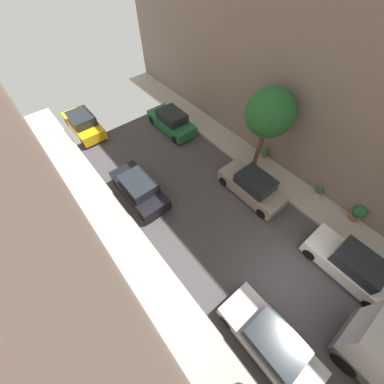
% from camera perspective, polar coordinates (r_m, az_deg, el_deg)
% --- Properties ---
extents(ground, '(32.00, 32.00, 0.00)m').
position_cam_1_polar(ground, '(12.86, 22.14, -19.80)').
color(ground, '#423F42').
extents(sidewalk_left, '(2.00, 44.00, 0.15)m').
position_cam_1_polar(sidewalk_left, '(11.52, 4.29, -36.43)').
color(sidewalk_left, '#A8A399').
rests_on(sidewalk_left, ground).
extents(sidewalk_right, '(2.00, 44.00, 0.15)m').
position_cam_1_polar(sidewalk_right, '(15.65, 32.84, -6.55)').
color(sidewalk_right, '#A8A399').
rests_on(sidewalk_right, ground).
extents(parked_car_left_2, '(1.78, 4.20, 1.57)m').
position_cam_1_polar(parked_car_left_2, '(11.32, 18.84, -31.51)').
color(parked_car_left_2, silver).
rests_on(parked_car_left_2, ground).
extents(parked_car_left_3, '(1.78, 4.20, 1.57)m').
position_cam_1_polar(parked_car_left_3, '(14.12, -12.98, 0.86)').
color(parked_car_left_3, black).
rests_on(parked_car_left_3, ground).
extents(parked_car_left_4, '(1.78, 4.20, 1.57)m').
position_cam_1_polar(parked_car_left_4, '(20.12, -25.37, 15.08)').
color(parked_car_left_4, gold).
rests_on(parked_car_left_4, ground).
extents(parked_car_right_2, '(1.78, 4.20, 1.57)m').
position_cam_1_polar(parked_car_right_2, '(13.80, 34.86, -14.74)').
color(parked_car_right_2, white).
rests_on(parked_car_right_2, ground).
extents(parked_car_right_3, '(1.78, 4.20, 1.57)m').
position_cam_1_polar(parked_car_right_3, '(14.35, 14.78, 1.43)').
color(parked_car_right_3, gray).
rests_on(parked_car_right_3, ground).
extents(parked_car_right_4, '(1.78, 4.20, 1.57)m').
position_cam_1_polar(parked_car_right_4, '(18.62, -5.11, 17.07)').
color(parked_car_right_4, '#1E6638').
rests_on(parked_car_right_4, ground).
extents(street_tree_1, '(2.76, 2.76, 5.38)m').
position_cam_1_polar(street_tree_1, '(14.01, 18.74, 18.05)').
color(street_tree_1, brown).
rests_on(street_tree_1, sidewalk_right).
extents(potted_plant_0, '(0.40, 0.40, 0.65)m').
position_cam_1_polar(potted_plant_0, '(15.90, 28.93, 0.09)').
color(potted_plant_0, '#B2A899').
rests_on(potted_plant_0, sidewalk_right).
extents(potted_plant_1, '(0.72, 0.72, 1.08)m').
position_cam_1_polar(potted_plant_1, '(15.72, 36.03, -4.24)').
color(potted_plant_1, brown).
rests_on(potted_plant_1, sidewalk_right).
extents(potted_plant_2, '(0.50, 0.50, 0.78)m').
position_cam_1_polar(potted_plant_2, '(16.87, 17.65, 9.53)').
color(potted_plant_2, brown).
rests_on(potted_plant_2, sidewalk_right).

